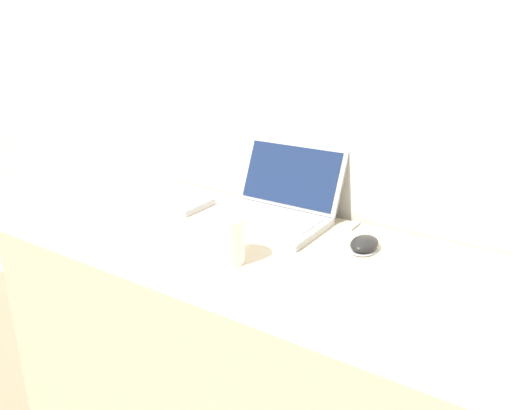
{
  "coord_description": "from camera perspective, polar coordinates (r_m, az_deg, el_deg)",
  "views": [
    {
      "loc": [
        0.64,
        -0.66,
        1.28
      ],
      "look_at": [
        -0.06,
        0.39,
        0.83
      ],
      "focal_mm": 35.0,
      "sensor_mm": 36.0,
      "label": 1
    }
  ],
  "objects": [
    {
      "name": "usb_stick",
      "position": [
        1.41,
        11.01,
        -2.35
      ],
      "size": [
        0.02,
        0.06,
        0.01
      ],
      "color": "#99999E",
      "rests_on": "desk"
    },
    {
      "name": "laptop",
      "position": [
        1.42,
        2.08,
        -0.04
      ],
      "size": [
        0.32,
        0.3,
        0.2
      ],
      "color": "#ADADB2",
      "rests_on": "desk"
    },
    {
      "name": "computer_mouse",
      "position": [
        1.27,
        12.27,
        -4.43
      ],
      "size": [
        0.07,
        0.1,
        0.03
      ],
      "color": "#B2B2B7",
      "rests_on": "desk"
    },
    {
      "name": "external_keyboard",
      "position": [
        1.64,
        -11.65,
        1.01
      ],
      "size": [
        0.4,
        0.14,
        0.02
      ],
      "color": "silver",
      "rests_on": "desk"
    },
    {
      "name": "drink_cup",
      "position": [
        1.17,
        -3.64,
        -3.87
      ],
      "size": [
        0.1,
        0.1,
        0.11
      ],
      "color": "white",
      "rests_on": "desk"
    },
    {
      "name": "wall_back",
      "position": [
        1.44,
        7.67,
        18.47
      ],
      "size": [
        7.0,
        0.04,
        2.5
      ],
      "color": "silver",
      "rests_on": "ground_plane"
    },
    {
      "name": "desk",
      "position": [
        1.46,
        -0.18,
        -18.31
      ],
      "size": [
        1.31,
        0.6,
        0.75
      ],
      "color": "beige",
      "rests_on": "ground_plane"
    }
  ]
}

